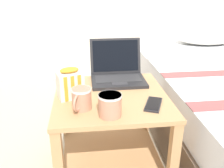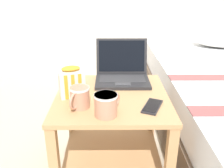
{
  "view_description": "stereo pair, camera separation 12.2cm",
  "coord_description": "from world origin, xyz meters",
  "views": [
    {
      "loc": [
        -0.13,
        -1.17,
        1.06
      ],
      "look_at": [
        0.0,
        -0.04,
        0.59
      ],
      "focal_mm": 40.0,
      "sensor_mm": 36.0,
      "label": 1
    },
    {
      "loc": [
        -0.01,
        -1.17,
        1.06
      ],
      "look_at": [
        0.0,
        -0.04,
        0.59
      ],
      "focal_mm": 40.0,
      "sensor_mm": 36.0,
      "label": 2
    }
  ],
  "objects": [
    {
      "name": "laptop",
      "position": [
        0.06,
        0.21,
        0.56
      ],
      "size": [
        0.31,
        0.28,
        0.22
      ],
      "color": "black",
      "rests_on": "bedside_table"
    },
    {
      "name": "bedside_table",
      "position": [
        0.0,
        0.0,
        0.33
      ],
      "size": [
        0.58,
        0.59,
        0.51
      ],
      "color": "tan",
      "rests_on": "ground_plane"
    },
    {
      "name": "mug_front_right",
      "position": [
        -0.15,
        -0.13,
        0.57
      ],
      "size": [
        0.09,
        0.13,
        0.1
      ],
      "color": "tan",
      "rests_on": "bedside_table"
    },
    {
      "name": "cell_phone",
      "position": [
        0.19,
        -0.14,
        0.52
      ],
      "size": [
        0.12,
        0.17,
        0.01
      ],
      "color": "black",
      "rests_on": "bedside_table"
    },
    {
      "name": "mug_front_left",
      "position": [
        -0.03,
        -0.21,
        0.57
      ],
      "size": [
        0.12,
        0.13,
        0.1
      ],
      "color": "tan",
      "rests_on": "bedside_table"
    },
    {
      "name": "snack_bag",
      "position": [
        -0.21,
        -0.0,
        0.58
      ],
      "size": [
        0.15,
        0.13,
        0.16
      ],
      "color": "silver",
      "rests_on": "bedside_table"
    }
  ]
}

